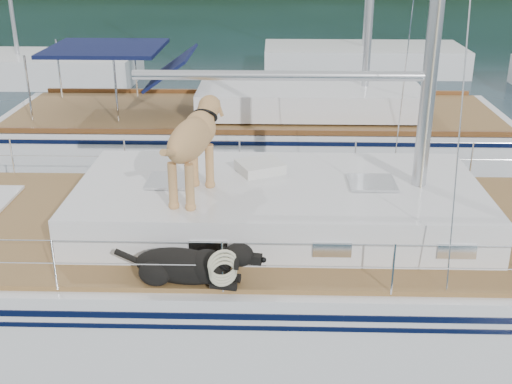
{
  "coord_description": "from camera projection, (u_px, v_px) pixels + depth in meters",
  "views": [
    {
      "loc": [
        0.72,
        -7.72,
        4.84
      ],
      "look_at": [
        0.5,
        0.2,
        1.6
      ],
      "focal_mm": 45.0,
      "sensor_mm": 36.0,
      "label": 1
    }
  ],
  "objects": [
    {
      "name": "main_sailboat",
      "position": [
        225.0,
        260.0,
        8.72
      ],
      "size": [
        12.0,
        3.87,
        14.01
      ],
      "color": "silver",
      "rests_on": "ground"
    },
    {
      "name": "bg_boat_center",
      "position": [
        363.0,
        60.0,
        23.53
      ],
      "size": [
        7.2,
        3.0,
        11.65
      ],
      "color": "silver",
      "rests_on": "ground"
    },
    {
      "name": "neighbor_sailboat",
      "position": [
        259.0,
        133.0,
        14.37
      ],
      "size": [
        11.0,
        3.5,
        13.3
      ],
      "color": "silver",
      "rests_on": "ground"
    },
    {
      "name": "ground",
      "position": [
        220.0,
        302.0,
        9.0
      ],
      "size": [
        120.0,
        120.0,
        0.0
      ],
      "primitive_type": "plane",
      "color": "black",
      "rests_on": "ground"
    },
    {
      "name": "bg_boat_west",
      "position": [
        20.0,
        69.0,
        21.99
      ],
      "size": [
        8.0,
        3.0,
        11.65
      ],
      "color": "silver",
      "rests_on": "ground"
    }
  ]
}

